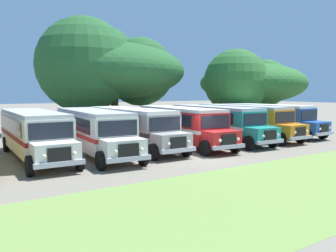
% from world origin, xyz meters
% --- Properties ---
extents(ground_plane, '(220.00, 220.00, 0.00)m').
position_xyz_m(ground_plane, '(0.00, 0.00, 0.00)').
color(ground_plane, slate).
extents(foreground_grass_strip, '(80.00, 8.04, 0.01)m').
position_xyz_m(foreground_grass_strip, '(0.00, -7.10, 0.00)').
color(foreground_grass_strip, olive).
rests_on(foreground_grass_strip, ground_plane).
extents(parked_bus_slot_1, '(2.92, 10.87, 2.82)m').
position_xyz_m(parked_bus_slot_1, '(-8.68, 5.63, 1.58)').
color(parked_bus_slot_1, silver).
rests_on(parked_bus_slot_1, ground_plane).
extents(parked_bus_slot_2, '(3.32, 10.94, 2.82)m').
position_xyz_m(parked_bus_slot_2, '(-5.16, 4.92, 1.58)').
color(parked_bus_slot_2, silver).
rests_on(parked_bus_slot_2, ground_plane).
extents(parked_bus_slot_3, '(2.68, 10.84, 2.82)m').
position_xyz_m(parked_bus_slot_3, '(-1.96, 5.69, 1.58)').
color(parked_bus_slot_3, '#9E9993').
rests_on(parked_bus_slot_3, ground_plane).
extents(parked_bus_slot_4, '(3.49, 10.96, 2.82)m').
position_xyz_m(parked_bus_slot_4, '(1.88, 5.02, 1.58)').
color(parked_bus_slot_4, red).
rests_on(parked_bus_slot_4, ground_plane).
extents(parked_bus_slot_5, '(3.10, 10.89, 2.82)m').
position_xyz_m(parked_bus_slot_5, '(5.52, 5.09, 1.58)').
color(parked_bus_slot_5, teal).
rests_on(parked_bus_slot_5, ground_plane).
extents(parked_bus_slot_6, '(2.74, 10.85, 2.82)m').
position_xyz_m(parked_bus_slot_6, '(8.84, 5.27, 1.58)').
color(parked_bus_slot_6, orange).
rests_on(parked_bus_slot_6, ground_plane).
extents(parked_bus_slot_7, '(2.93, 10.87, 2.82)m').
position_xyz_m(parked_bus_slot_7, '(12.40, 5.74, 1.58)').
color(parked_bus_slot_7, '#23519E').
rests_on(parked_bus_slot_7, ground_plane).
extents(broad_shade_tree, '(16.66, 16.12, 11.88)m').
position_xyz_m(broad_shade_tree, '(2.33, 19.44, 6.57)').
color(broad_shade_tree, brown).
rests_on(broad_shade_tree, ground_plane).
extents(secondary_tree, '(15.11, 12.97, 8.82)m').
position_xyz_m(secondary_tree, '(18.80, 14.39, 5.11)').
color(secondary_tree, brown).
rests_on(secondary_tree, ground_plane).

